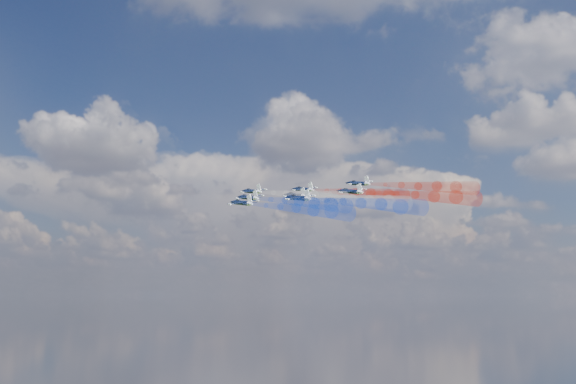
% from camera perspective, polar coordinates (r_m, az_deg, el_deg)
% --- Properties ---
extents(jet_lead, '(13.58, 13.62, 6.08)m').
position_cam_1_polar(jet_lead, '(192.52, -3.07, 0.06)').
color(jet_lead, black).
extents(trail_lead, '(29.28, 25.62, 9.85)m').
position_cam_1_polar(trail_lead, '(174.28, 0.97, -0.23)').
color(trail_lead, white).
extents(jet_inner_left, '(13.58, 13.62, 6.08)m').
position_cam_1_polar(jet_inner_left, '(179.48, -3.40, -0.47)').
color(jet_inner_left, black).
extents(trail_inner_left, '(29.28, 25.62, 9.85)m').
position_cam_1_polar(trail_inner_left, '(161.20, 0.93, -0.84)').
color(trail_inner_left, blue).
extents(jet_inner_right, '(13.58, 13.62, 6.08)m').
position_cam_1_polar(jet_inner_right, '(192.40, 1.31, 0.22)').
color(jet_inner_right, black).
extents(trail_inner_right, '(29.28, 25.62, 9.85)m').
position_cam_1_polar(trail_inner_right, '(175.25, 5.78, -0.05)').
color(trail_inner_right, red).
extents(jet_outer_left, '(13.58, 13.62, 6.08)m').
position_cam_1_polar(jet_outer_left, '(165.52, -3.95, -0.93)').
color(jet_outer_left, black).
extents(trail_outer_left, '(29.28, 25.62, 9.85)m').
position_cam_1_polar(trail_outer_left, '(147.17, 0.72, -1.39)').
color(trail_outer_left, blue).
extents(jet_center_third, '(13.58, 13.62, 6.08)m').
position_cam_1_polar(jet_center_third, '(175.88, 0.62, -0.29)').
color(jet_center_third, black).
extents(trail_center_third, '(29.28, 25.62, 9.85)m').
position_cam_1_polar(trail_center_third, '(158.61, 5.49, -0.64)').
color(trail_center_third, white).
extents(jet_outer_right, '(13.58, 13.62, 6.08)m').
position_cam_1_polar(jet_outer_right, '(187.71, 6.01, 0.74)').
color(jet_outer_right, black).
extents(trail_outer_right, '(29.28, 25.62, 9.85)m').
position_cam_1_polar(trail_outer_right, '(171.86, 11.04, 0.51)').
color(trail_outer_right, red).
extents(jet_rear_left, '(13.58, 13.62, 6.08)m').
position_cam_1_polar(jet_rear_left, '(162.17, 0.90, -0.51)').
color(jet_rear_left, black).
extents(trail_rear_left, '(29.28, 25.62, 9.85)m').
position_cam_1_polar(trail_rear_left, '(145.04, 6.26, -0.92)').
color(trail_rear_left, blue).
extents(jet_rear_right, '(13.58, 13.62, 6.08)m').
position_cam_1_polar(jet_rear_right, '(173.18, 5.33, 0.04)').
color(jet_rear_right, black).
extents(trail_rear_right, '(29.28, 25.62, 9.85)m').
position_cam_1_polar(trail_rear_right, '(157.20, 10.76, -0.27)').
color(trail_rear_right, red).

